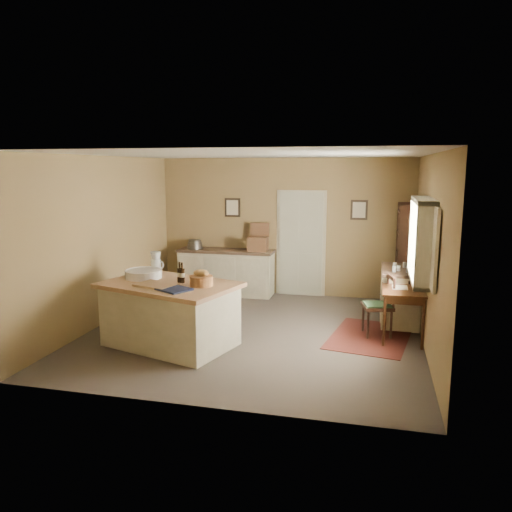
{
  "coord_description": "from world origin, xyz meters",
  "views": [
    {
      "loc": [
        1.75,
        -7.17,
        2.51
      ],
      "look_at": [
        -0.03,
        0.28,
        1.15
      ],
      "focal_mm": 35.0,
      "sensor_mm": 36.0,
      "label": 1
    }
  ],
  "objects_px": {
    "work_island": "(170,312)",
    "shelving_unit": "(408,257)",
    "sideboard": "(227,270)",
    "desk_chair": "(377,306)",
    "writing_desk": "(403,294)",
    "right_cabinet": "(400,295)"
  },
  "relations": [
    {
      "from": "work_island",
      "to": "shelving_unit",
      "type": "xyz_separation_m",
      "value": [
        3.39,
        2.74,
        0.46
      ]
    },
    {
      "from": "writing_desk",
      "to": "desk_chair",
      "type": "xyz_separation_m",
      "value": [
        -0.36,
        0.01,
        -0.22
      ]
    },
    {
      "from": "right_cabinet",
      "to": "desk_chair",
      "type": "bearing_deg",
      "value": -115.04
    },
    {
      "from": "desk_chair",
      "to": "right_cabinet",
      "type": "relative_size",
      "value": 0.82
    },
    {
      "from": "desk_chair",
      "to": "shelving_unit",
      "type": "xyz_separation_m",
      "value": [
        0.51,
        1.64,
        0.49
      ]
    },
    {
      "from": "desk_chair",
      "to": "right_cabinet",
      "type": "bearing_deg",
      "value": 51.55
    },
    {
      "from": "work_island",
      "to": "writing_desk",
      "type": "xyz_separation_m",
      "value": [
        3.24,
        1.09,
        0.19
      ]
    },
    {
      "from": "work_island",
      "to": "writing_desk",
      "type": "relative_size",
      "value": 2.12
    },
    {
      "from": "work_island",
      "to": "desk_chair",
      "type": "height_order",
      "value": "work_island"
    },
    {
      "from": "shelving_unit",
      "to": "desk_chair",
      "type": "bearing_deg",
      "value": -107.24
    },
    {
      "from": "work_island",
      "to": "shelving_unit",
      "type": "height_order",
      "value": "shelving_unit"
    },
    {
      "from": "writing_desk",
      "to": "right_cabinet",
      "type": "relative_size",
      "value": 0.9
    },
    {
      "from": "right_cabinet",
      "to": "shelving_unit",
      "type": "distance_m",
      "value": 1.01
    },
    {
      "from": "sideboard",
      "to": "desk_chair",
      "type": "bearing_deg",
      "value": -32.83
    },
    {
      "from": "sideboard",
      "to": "shelving_unit",
      "type": "distance_m",
      "value": 3.49
    },
    {
      "from": "writing_desk",
      "to": "work_island",
      "type": "bearing_deg",
      "value": -161.41
    },
    {
      "from": "shelving_unit",
      "to": "work_island",
      "type": "bearing_deg",
      "value": -140.98
    },
    {
      "from": "work_island",
      "to": "right_cabinet",
      "type": "bearing_deg",
      "value": 46.63
    },
    {
      "from": "sideboard",
      "to": "right_cabinet",
      "type": "distance_m",
      "value": 3.49
    },
    {
      "from": "work_island",
      "to": "sideboard",
      "type": "xyz_separation_m",
      "value": [
        -0.07,
        3.0,
        -0.0
      ]
    },
    {
      "from": "desk_chair",
      "to": "sideboard",
      "type": "bearing_deg",
      "value": 133.76
    },
    {
      "from": "work_island",
      "to": "shelving_unit",
      "type": "relative_size",
      "value": 1.11
    }
  ]
}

